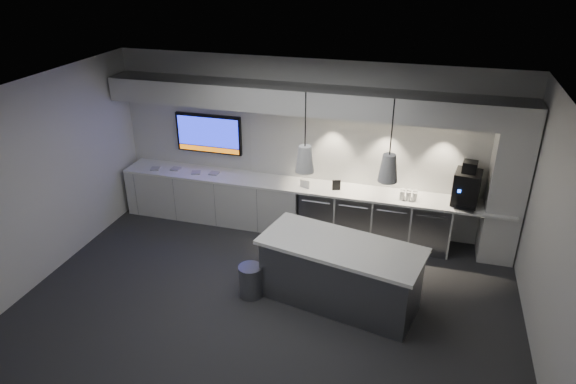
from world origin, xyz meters
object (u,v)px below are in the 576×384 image
(island, at_px, (340,273))
(coffee_machine, at_px, (467,186))
(wall_tv, at_px, (209,134))
(bin, at_px, (251,281))

(island, relative_size, coffee_machine, 3.33)
(wall_tv, relative_size, bin, 2.56)
(island, xyz_separation_m, coffee_machine, (1.65, 1.88, 0.71))
(bin, bearing_deg, wall_tv, 124.42)
(coffee_machine, bearing_deg, island, -122.93)
(wall_tv, relative_size, island, 0.52)
(bin, xyz_separation_m, coffee_machine, (2.91, 2.09, 0.95))
(coffee_machine, bearing_deg, bin, -136.08)
(wall_tv, xyz_separation_m, coffee_machine, (4.51, -0.25, -0.36))
(bin, bearing_deg, coffee_machine, 35.64)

